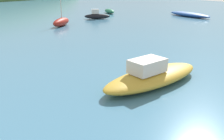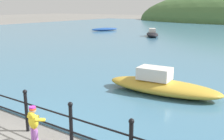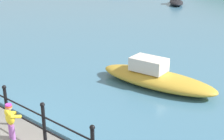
# 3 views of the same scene
# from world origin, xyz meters

# --- Properties ---
(iron_railing) EXTENTS (8.41, 0.12, 1.21)m
(iron_railing) POSITION_xyz_m (0.56, 1.50, 0.64)
(iron_railing) COLOR black
(iron_railing) RESTS_ON ground
(child_in_coat) EXTENTS (0.41, 0.40, 1.00)m
(child_in_coat) POSITION_xyz_m (0.47, 1.14, 0.60)
(child_in_coat) COLOR #AD66C6
(child_in_coat) RESTS_ON ground
(boat_nearest_quay) EXTENTS (4.56, 1.78, 1.00)m
(boat_nearest_quay) POSITION_xyz_m (1.57, 6.37, 0.42)
(boat_nearest_quay) COLOR gold
(boat_nearest_quay) RESTS_ON water
(boat_blue_hull) EXTENTS (3.06, 3.78, 0.90)m
(boat_blue_hull) POSITION_xyz_m (-7.58, 24.45, 0.39)
(boat_blue_hull) COLOR black
(boat_blue_hull) RESTS_ON water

